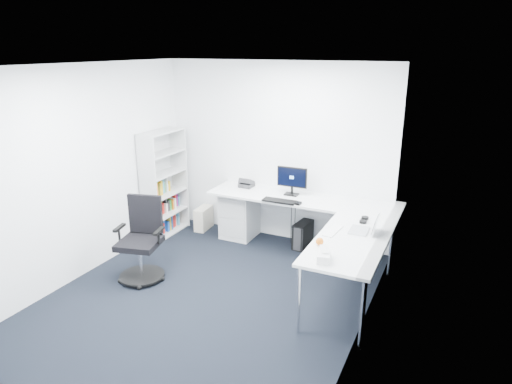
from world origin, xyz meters
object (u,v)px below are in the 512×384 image
at_px(l_desk, 293,233).
at_px(bookshelf, 164,183).
at_px(task_chair, 139,241).
at_px(laptop, 360,222).
at_px(monitor, 292,181).

xyz_separation_m(l_desk, bookshelf, (-2.17, 0.05, 0.43)).
relative_size(task_chair, laptop, 3.48).
bearing_deg(l_desk, task_chair, -138.89).
height_order(bookshelf, monitor, bookshelf).
distance_m(bookshelf, task_chair, 1.57).
height_order(l_desk, monitor, monitor).
relative_size(l_desk, monitor, 6.19).
xyz_separation_m(monitor, laptop, (1.21, -0.95, -0.11)).
bearing_deg(bookshelf, monitor, 10.59).
relative_size(l_desk, laptop, 8.99).
xyz_separation_m(bookshelf, monitor, (1.99, 0.37, 0.19)).
bearing_deg(task_chair, bookshelf, 100.02).
distance_m(bookshelf, monitor, 2.03).
bearing_deg(l_desk, bookshelf, 178.68).
xyz_separation_m(bookshelf, laptop, (3.20, -0.58, 0.09)).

